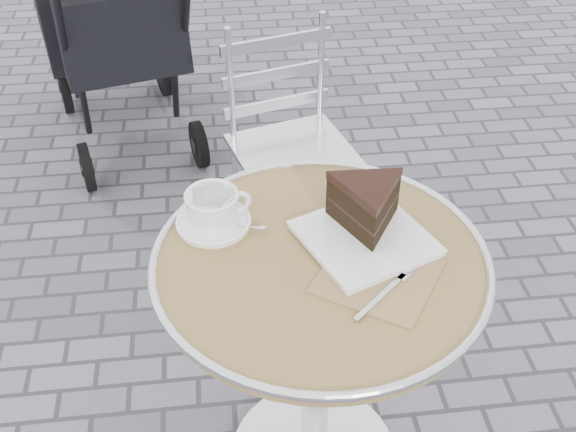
{
  "coord_description": "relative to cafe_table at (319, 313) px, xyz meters",
  "views": [
    {
      "loc": [
        -0.2,
        -1.1,
        1.75
      ],
      "look_at": [
        -0.06,
        0.09,
        0.78
      ],
      "focal_mm": 45.0,
      "sensor_mm": 36.0,
      "label": 1
    }
  ],
  "objects": [
    {
      "name": "bistro_chair",
      "position": [
        0.03,
        0.93,
        -0.06
      ],
      "size": [
        0.45,
        0.45,
        0.82
      ],
      "rotation": [
        0.0,
        0.0,
        0.26
      ],
      "color": "silver",
      "rests_on": "ground"
    },
    {
      "name": "cappuccino_set",
      "position": [
        -0.22,
        0.14,
        0.2
      ],
      "size": [
        0.19,
        0.16,
        0.08
      ],
      "rotation": [
        0.0,
        0.0,
        0.25
      ],
      "color": "white",
      "rests_on": "cafe_table"
    },
    {
      "name": "cake_plate_set",
      "position": [
        0.11,
        0.07,
        0.23
      ],
      "size": [
        0.32,
        0.43,
        0.13
      ],
      "rotation": [
        0.0,
        0.0,
        0.39
      ],
      "color": "#957252",
      "rests_on": "cafe_table"
    },
    {
      "name": "baby_stroller",
      "position": [
        -0.59,
        1.77,
        -0.06
      ],
      "size": [
        0.74,
        1.17,
        1.13
      ],
      "rotation": [
        0.0,
        0.0,
        0.25
      ],
      "color": "black",
      "rests_on": "ground"
    },
    {
      "name": "cafe_table",
      "position": [
        0.0,
        0.0,
        0.0
      ],
      "size": [
        0.72,
        0.72,
        0.74
      ],
      "color": "silver",
      "rests_on": "ground"
    }
  ]
}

